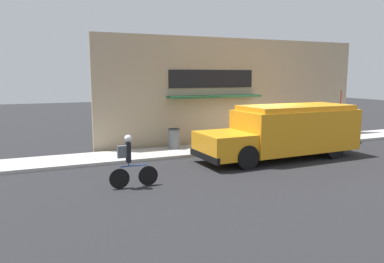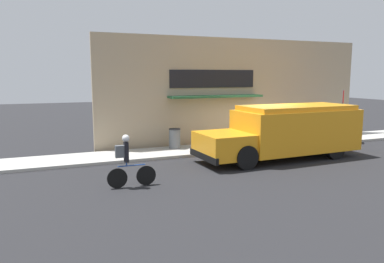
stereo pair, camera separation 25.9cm
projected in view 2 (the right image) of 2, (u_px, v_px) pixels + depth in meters
ground_plane at (265, 151)px, 16.61m from camera, size 70.00×70.00×0.00m
sidewalk at (252, 146)px, 17.55m from camera, size 28.00×2.06×0.12m
storefront at (238, 91)px, 18.41m from camera, size 14.13×0.97×5.10m
school_bus at (286, 131)px, 14.99m from camera, size 6.78×2.74×2.13m
cyclist at (127, 161)px, 11.09m from camera, size 1.48×0.22×1.60m
stop_sign_post at (342, 107)px, 18.42m from camera, size 0.45×0.45×2.51m
trash_bin at (175, 139)px, 16.46m from camera, size 0.51×0.51×0.88m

